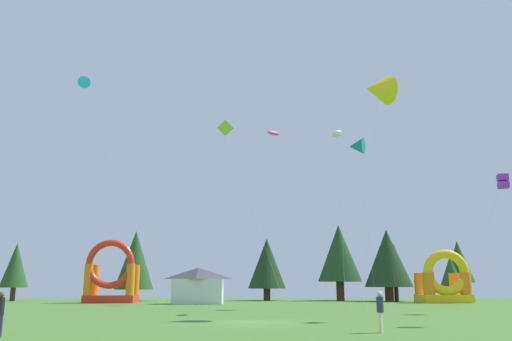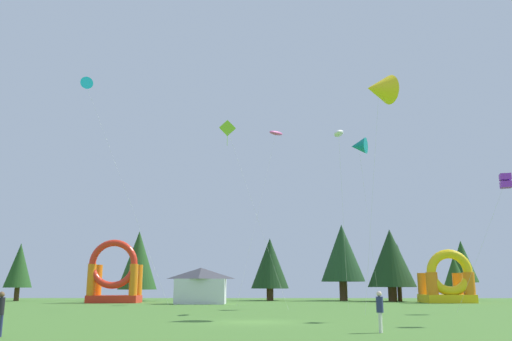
{
  "view_description": "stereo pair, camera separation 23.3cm",
  "coord_description": "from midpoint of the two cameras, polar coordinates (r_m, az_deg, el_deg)",
  "views": [
    {
      "loc": [
        0.15,
        -30.98,
        2.0
      ],
      "look_at": [
        0.0,
        13.52,
        11.66
      ],
      "focal_mm": 37.35,
      "sensor_mm": 36.0,
      "label": 1
    },
    {
      "loc": [
        0.39,
        -30.98,
        2.0
      ],
      "look_at": [
        0.0,
        13.52,
        11.66
      ],
      "focal_mm": 37.35,
      "sensor_mm": 36.0,
      "label": 2
    }
  ],
  "objects": [
    {
      "name": "ground_plane",
      "position": [
        31.05,
        -0.0,
        -15.94
      ],
      "size": [
        120.0,
        120.0,
        0.0
      ],
      "primitive_type": "plane",
      "color": "#47752D"
    },
    {
      "name": "kite_teal_delta",
      "position": [
        52.65,
        11.06,
        2.58
      ],
      "size": [
        3.39,
        6.0,
        16.09
      ],
      "color": "#0C7F7A",
      "rests_on": "ground_plane"
    },
    {
      "name": "kite_cyan_delta",
      "position": [
        59.86,
        -17.65,
        8.77
      ],
      "size": [
        9.7,
        5.4,
        23.58
      ],
      "color": "#19B7CC",
      "rests_on": "ground_plane"
    },
    {
      "name": "kite_yellow_delta",
      "position": [
        38.83,
        13.19,
        8.49
      ],
      "size": [
        2.68,
        4.09,
        16.65
      ],
      "color": "yellow",
      "rests_on": "ground_plane"
    },
    {
      "name": "kite_white_parafoil",
      "position": [
        44.02,
        8.99,
        3.92
      ],
      "size": [
        1.86,
        6.74,
        14.71
      ],
      "color": "white",
      "rests_on": "ground_plane"
    },
    {
      "name": "kite_lime_diamond",
      "position": [
        52.06,
        -2.94,
        4.32
      ],
      "size": [
        6.17,
        4.34,
        17.52
      ],
      "color": "#8CD826",
      "rests_on": "ground_plane"
    },
    {
      "name": "kite_pink_parafoil",
      "position": [
        64.72,
        2.26,
        4.0
      ],
      "size": [
        5.49,
        7.21,
        20.57
      ],
      "color": "#EA599E",
      "rests_on": "ground_plane"
    },
    {
      "name": "kite_purple_box",
      "position": [
        46.39,
        25.28,
        -1.02
      ],
      "size": [
        4.71,
        1.53,
        10.65
      ],
      "color": "purple",
      "rests_on": "ground_plane"
    },
    {
      "name": "person_far_side",
      "position": [
        24.38,
        -25.46,
        -13.32
      ],
      "size": [
        0.33,
        0.33,
        1.77
      ],
      "rotation": [
        0.0,
        0.0,
        0.11
      ],
      "color": "navy",
      "rests_on": "ground_plane"
    },
    {
      "name": "person_midfield",
      "position": [
        24.64,
        13.39,
        -14.13
      ],
      "size": [
        0.4,
        0.4,
        1.77
      ],
      "rotation": [
        0.0,
        0.0,
        4.29
      ],
      "color": "silver",
      "rests_on": "ground_plane"
    },
    {
      "name": "inflatable_yellow_castle",
      "position": [
        67.42,
        -14.86,
        -11.14
      ],
      "size": [
        6.02,
        3.57,
        7.46
      ],
      "color": "red",
      "rests_on": "ground_plane"
    },
    {
      "name": "inflatable_orange_dome",
      "position": [
        69.33,
        19.92,
        -11.38
      ],
      "size": [
        5.72,
        4.85,
        6.28
      ],
      "color": "yellow",
      "rests_on": "ground_plane"
    },
    {
      "name": "festival_tent",
      "position": [
        61.88,
        -5.83,
        -12.18
      ],
      "size": [
        5.61,
        3.32,
        4.01
      ],
      "color": "silver",
      "rests_on": "ground_plane"
    },
    {
      "name": "tree_row_1",
      "position": [
        80.26,
        -23.94,
        -9.28
      ],
      "size": [
        3.65,
        3.65,
        7.71
      ],
      "color": "#4C331E",
      "rests_on": "ground_plane"
    },
    {
      "name": "tree_row_2",
      "position": [
        75.77,
        -12.4,
        -9.36
      ],
      "size": [
        5.28,
        5.28,
        9.43
      ],
      "color": "#4C331E",
      "rests_on": "ground_plane"
    },
    {
      "name": "tree_row_3",
      "position": [
        75.67,
        1.58,
        -9.91
      ],
      "size": [
        5.25,
        5.25,
        8.57
      ],
      "color": "#4C331E",
      "rests_on": "ground_plane"
    },
    {
      "name": "tree_row_4",
      "position": [
        76.0,
        9.31,
        -8.73
      ],
      "size": [
        6.04,
        6.04,
        10.43
      ],
      "color": "#4C331E",
      "rests_on": "ground_plane"
    },
    {
      "name": "tree_row_5",
      "position": [
        73.46,
        14.32,
        -9.09
      ],
      "size": [
        6.28,
        6.28,
        9.38
      ],
      "color": "#4C331E",
      "rests_on": "ground_plane"
    },
    {
      "name": "tree_row_6",
      "position": [
        74.11,
        15.06,
        -9.51
      ],
      "size": [
        3.11,
        3.11,
        7.49
      ],
      "color": "#4C331E",
      "rests_on": "ground_plane"
    },
    {
      "name": "tree_row_7",
      "position": [
        78.2,
        20.57,
        -10.16
      ],
      "size": [
        3.16,
        3.16,
        5.96
      ],
      "color": "#4C331E",
      "rests_on": "ground_plane"
    },
    {
      "name": "tree_row_8",
      "position": [
        81.74,
        21.27,
        -9.1
      ],
      "size": [
        4.16,
        4.16,
        8.29
      ],
      "color": "#4C331E",
      "rests_on": "ground_plane"
    }
  ]
}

